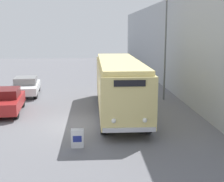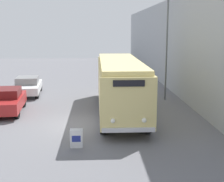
# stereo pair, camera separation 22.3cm
# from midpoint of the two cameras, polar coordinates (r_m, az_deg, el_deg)

# --- Properties ---
(ground_plane) EXTENTS (80.00, 80.00, 0.00)m
(ground_plane) POSITION_cam_midpoint_polar(r_m,az_deg,el_deg) (17.00, -5.81, -6.15)
(ground_plane) COLOR slate
(building_wall_right) EXTENTS (0.30, 60.00, 7.58)m
(building_wall_right) POSITION_cam_midpoint_polar(r_m,az_deg,el_deg) (27.03, 10.26, 8.34)
(building_wall_right) COLOR #9EA3A8
(building_wall_right) RESTS_ON ground_plane
(vintage_bus) EXTENTS (2.53, 10.84, 3.24)m
(vintage_bus) POSITION_cam_midpoint_polar(r_m,az_deg,el_deg) (18.96, 0.96, 1.46)
(vintage_bus) COLOR black
(vintage_bus) RESTS_ON ground_plane
(sign_board) EXTENTS (0.54, 0.32, 0.85)m
(sign_board) POSITION_cam_midpoint_polar(r_m,az_deg,el_deg) (13.68, -6.82, -8.72)
(sign_board) COLOR gray
(sign_board) RESTS_ON ground_plane
(streetlamp) EXTENTS (0.36, 0.36, 7.38)m
(streetlamp) POSITION_cam_midpoint_polar(r_m,az_deg,el_deg) (22.65, 9.52, 10.13)
(streetlamp) COLOR #595E60
(streetlamp) RESTS_ON ground_plane
(parked_car_near) EXTENTS (2.25, 4.35, 1.50)m
(parked_car_near) POSITION_cam_midpoint_polar(r_m,az_deg,el_deg) (20.15, -19.20, -1.74)
(parked_car_near) COLOR black
(parked_car_near) RESTS_ON ground_plane
(parked_car_mid) EXTENTS (2.33, 4.52, 1.41)m
(parked_car_mid) POSITION_cam_midpoint_polar(r_m,az_deg,el_deg) (25.26, -15.72, 0.89)
(parked_car_mid) COLOR black
(parked_car_mid) RESTS_ON ground_plane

